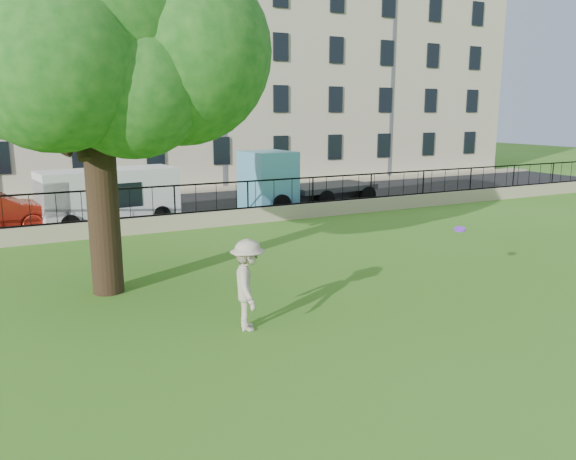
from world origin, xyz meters
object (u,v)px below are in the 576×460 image
tree (84,24)px  frisbee (460,229)px  man (248,285)px  blue_truck (308,178)px  white_van (109,197)px

tree → frisbee: size_ratio=35.77×
man → frisbee: size_ratio=7.05×
tree → man: size_ratio=5.07×
tree → frisbee: 9.96m
tree → blue_truck: bearing=39.6°
tree → blue_truck: 14.94m
frisbee → white_van: (-6.00, 13.13, -0.55)m
frisbee → blue_truck: bearing=76.7°
man → blue_truck: 15.45m
frisbee → blue_truck: (3.11, 13.13, -0.30)m
frisbee → white_van: 14.44m
white_van → blue_truck: size_ratio=0.81×
man → white_van: 12.88m
frisbee → white_van: bearing=114.6°
tree → man: (2.30, -3.89, -5.42)m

